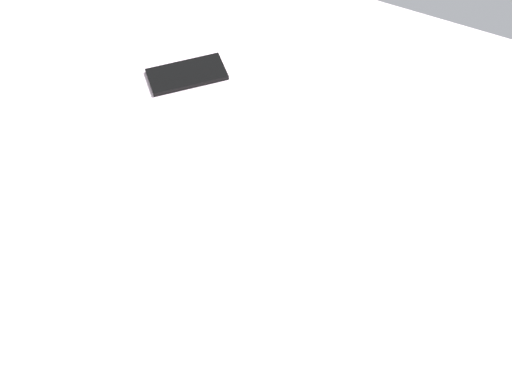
# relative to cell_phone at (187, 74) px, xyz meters

# --- Properties ---
(bed_mattress) EXTENTS (1.80, 1.40, 0.18)m
(bed_mattress) POSITION_rel_cell_phone_xyz_m (-0.43, 0.34, -0.09)
(bed_mattress) COLOR silver
(bed_mattress) RESTS_ON ground
(cell_phone) EXTENTS (0.15, 0.15, 0.01)m
(cell_phone) POSITION_rel_cell_phone_xyz_m (0.00, 0.00, 0.00)
(cell_phone) COLOR black
(cell_phone) RESTS_ON bed_mattress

